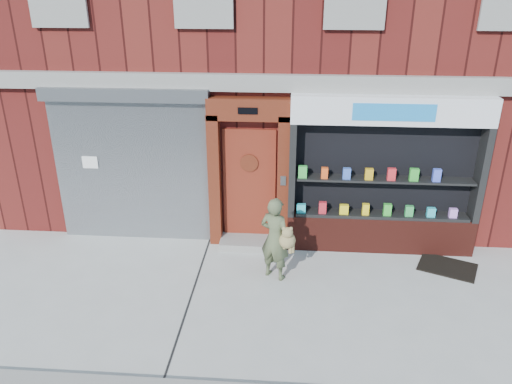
# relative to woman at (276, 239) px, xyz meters

# --- Properties ---
(ground) EXTENTS (80.00, 80.00, 0.00)m
(ground) POSITION_rel_woman_xyz_m (0.18, -0.66, -0.76)
(ground) COLOR #9E9E99
(ground) RESTS_ON ground
(building) EXTENTS (12.00, 8.16, 8.00)m
(building) POSITION_rel_woman_xyz_m (0.18, 5.34, 3.24)
(building) COLOR #4A1311
(building) RESTS_ON ground
(shutter_bay) EXTENTS (3.10, 0.30, 3.04)m
(shutter_bay) POSITION_rel_woman_xyz_m (-2.82, 1.27, 0.96)
(shutter_bay) COLOR gray
(shutter_bay) RESTS_ON ground
(red_door_bay) EXTENTS (1.52, 0.58, 2.90)m
(red_door_bay) POSITION_rel_woman_xyz_m (-0.57, 1.20, 0.70)
(red_door_bay) COLOR #4F1A0D
(red_door_bay) RESTS_ON ground
(pharmacy_bay) EXTENTS (3.50, 0.41, 3.00)m
(pharmacy_bay) POSITION_rel_woman_xyz_m (1.93, 1.16, 0.62)
(pharmacy_bay) COLOR #4F1912
(pharmacy_bay) RESTS_ON ground
(woman) EXTENTS (0.68, 0.57, 1.51)m
(woman) POSITION_rel_woman_xyz_m (0.00, 0.00, 0.00)
(woman) COLOR #4D5638
(woman) RESTS_ON ground
(doormat) EXTENTS (1.18, 1.02, 0.02)m
(doormat) POSITION_rel_woman_xyz_m (3.11, 0.53, -0.75)
(doormat) COLOR black
(doormat) RESTS_ON ground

